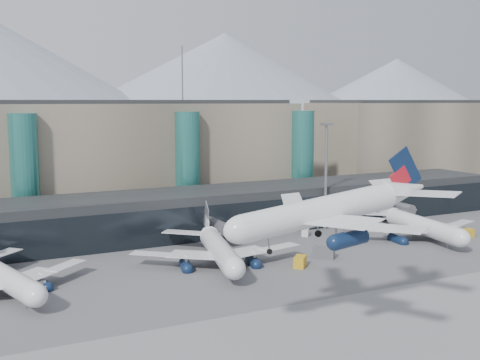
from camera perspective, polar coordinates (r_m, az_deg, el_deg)
name	(u,v)px	position (r m, az deg, el deg)	size (l,w,h in m)	color
ground	(342,310)	(92.59, 9.66, -12.03)	(900.00, 900.00, 0.00)	#515154
runway_strip	(413,346)	(81.83, 16.10, -14.90)	(400.00, 40.00, 0.04)	slate
runway_markings	(413,346)	(81.82, 16.10, -14.88)	(128.00, 1.00, 0.02)	gold
concourse	(194,212)	(140.37, -4.38, -3.09)	(170.00, 27.00, 10.00)	black
terminal_main	(57,160)	(163.03, -16.95, 1.81)	(130.00, 30.00, 31.00)	gray
terminal_east	(411,145)	(217.91, 15.95, 3.22)	(70.00, 30.00, 31.00)	gray
teal_towers	(111,170)	(149.69, -12.10, 0.93)	(116.40, 19.40, 46.00)	#287169
mountain_ridge	(42,79)	(455.38, -18.26, 9.07)	(910.00, 400.00, 110.00)	gray
lightmast_mid	(326,170)	(144.71, 8.14, 0.96)	(3.00, 1.20, 25.60)	slate
hero_jet	(339,201)	(78.51, 9.38, -1.95)	(30.61, 31.60, 10.17)	silver
jet_parked_mid	(217,241)	(115.52, -2.21, -5.78)	(33.69, 34.76, 11.17)	silver
jet_parked_right	(414,219)	(142.37, 16.20, -3.53)	(34.37, 34.40, 11.17)	silver
veh_a	(34,286)	(104.58, -18.91, -9.52)	(3.18, 1.79, 1.79)	silver
veh_c	(324,252)	(120.31, 7.95, -6.82)	(4.12, 2.17, 2.29)	#4D4E52
veh_d	(305,232)	(139.30, 6.21, -4.96)	(2.75, 1.47, 1.57)	silver
veh_e	(466,233)	(146.22, 20.64, -4.74)	(3.34, 1.89, 1.89)	gold
veh_h	(300,262)	(113.72, 5.71, -7.71)	(3.63, 1.91, 2.01)	gold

